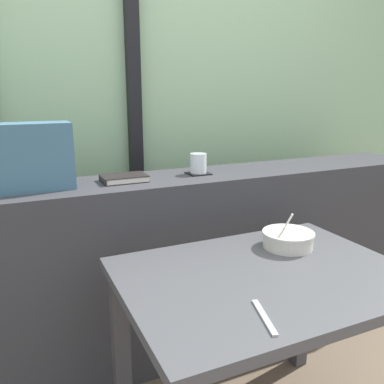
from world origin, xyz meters
The scene contains 10 objects.
outdoor_backdrop centered at (0.00, 1.11, 1.40)m, with size 4.80×0.08×2.80m, color #9EC699.
window_divider_post centered at (-0.02, 1.04, 1.30)m, with size 0.07×0.05×2.60m, color black.
dark_console_ledge centered at (0.00, 0.55, 0.44)m, with size 2.80×0.36×0.89m, color #38383D.
breakfast_table centered at (0.07, -0.09, 0.57)m, with size 0.95×0.69×0.68m.
coaster_square centered at (0.14, 0.56, 0.89)m, with size 0.10×0.10×0.01m, color black.
juice_glass centered at (0.14, 0.56, 0.93)m, with size 0.08×0.08×0.09m.
closed_book centered at (-0.22, 0.55, 0.90)m, with size 0.19×0.13×0.03m.
throw_pillow centered at (-0.59, 0.55, 1.02)m, with size 0.32×0.14×0.26m, color #426B84.
soup_bowl centered at (0.28, 0.06, 0.71)m, with size 0.20×0.20×0.14m.
fork_utensil centered at (-0.09, -0.32, 0.68)m, with size 0.02×0.17×0.01m, color silver.
Camera 1 is at (-0.65, -1.09, 1.26)m, focal length 37.35 mm.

